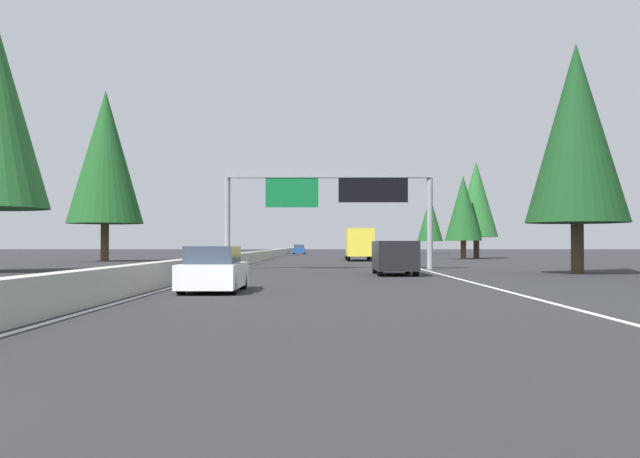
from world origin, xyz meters
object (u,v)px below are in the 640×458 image
(conifer_right_mid, at_px, (463,208))
(conifer_left_mid, at_px, (105,157))
(conifer_right_far, at_px, (476,199))
(sedan_near_center, at_px, (214,270))
(sign_gantry_overhead, at_px, (331,190))
(minivan_mid_center, at_px, (394,256))
(sedan_mid_right, at_px, (299,250))
(conifer_right_near, at_px, (577,133))
(conifer_right_distant, at_px, (430,219))
(box_truck_mid_left, at_px, (359,243))

(conifer_right_mid, bearing_deg, conifer_left_mid, 107.44)
(conifer_right_far, bearing_deg, sedan_near_center, 160.35)
(sign_gantry_overhead, distance_m, minivan_mid_center, 9.37)
(sedan_near_center, xyz_separation_m, conifer_left_mid, (42.05, 16.07, 8.66))
(sedan_mid_right, bearing_deg, conifer_right_mid, -154.49)
(sedan_near_center, xyz_separation_m, minivan_mid_center, (13.03, -7.08, 0.27))
(conifer_right_near, bearing_deg, conifer_right_far, -4.43)
(sedan_near_center, distance_m, conifer_right_distant, 94.32)
(minivan_mid_center, bearing_deg, conifer_left_mid, 38.58)
(minivan_mid_center, distance_m, box_truck_mid_left, 32.12)
(conifer_right_mid, xyz_separation_m, conifer_left_mid, (-10.68, 34.00, 4.08))
(sedan_mid_right, bearing_deg, sign_gantry_overhead, -176.41)
(conifer_right_near, bearing_deg, box_truck_mid_left, 17.87)
(box_truck_mid_left, relative_size, conifer_right_mid, 0.98)
(conifer_right_near, distance_m, conifer_right_far, 41.30)
(sedan_near_center, distance_m, box_truck_mid_left, 45.66)
(sign_gantry_overhead, bearing_deg, conifer_right_distant, -12.75)
(conifer_right_far, xyz_separation_m, conifer_right_distant, (36.39, -0.21, -0.83))
(minivan_mid_center, xyz_separation_m, conifer_right_far, (42.60, -12.79, 5.41))
(sign_gantry_overhead, height_order, conifer_right_near, conifer_right_near)
(box_truck_mid_left, relative_size, conifer_right_far, 0.81)
(box_truck_mid_left, xyz_separation_m, conifer_right_far, (10.49, -13.07, 4.75))
(minivan_mid_center, bearing_deg, conifer_right_distant, -9.34)
(minivan_mid_center, height_order, conifer_right_far, conifer_right_far)
(sedan_near_center, height_order, sedan_mid_right, same)
(sedan_mid_right, bearing_deg, conifer_right_near, -167.44)
(sedan_near_center, distance_m, minivan_mid_center, 14.83)
(sign_gantry_overhead, distance_m, conifer_right_far, 38.14)
(conifer_right_far, bearing_deg, sign_gantry_overhead, 155.39)
(conifer_right_far, xyz_separation_m, conifer_left_mid, (-13.59, 35.93, 2.98))
(conifer_right_mid, relative_size, conifer_right_distant, 0.95)
(minivan_mid_center, bearing_deg, conifer_right_near, -81.47)
(box_truck_mid_left, bearing_deg, conifer_right_mid, -55.73)
(sign_gantry_overhead, relative_size, conifer_right_near, 1.06)
(box_truck_mid_left, distance_m, conifer_right_distant, 48.89)
(minivan_mid_center, relative_size, conifer_right_mid, 0.58)
(sedan_mid_right, xyz_separation_m, conifer_right_distant, (0.88, -20.48, 4.85))
(sedan_near_center, bearing_deg, sign_gantry_overhead, -10.78)
(box_truck_mid_left, bearing_deg, sedan_near_center, 171.44)
(sedan_near_center, bearing_deg, conifer_right_mid, -18.78)
(sedan_mid_right, relative_size, conifer_right_mid, 0.51)
(minivan_mid_center, xyz_separation_m, conifer_right_distant, (79.00, -13.00, 4.58))
(minivan_mid_center, bearing_deg, sedan_mid_right, 5.47)
(conifer_left_mid, bearing_deg, sedan_near_center, -159.09)
(minivan_mid_center, distance_m, conifer_left_mid, 38.05)
(minivan_mid_center, xyz_separation_m, sedan_mid_right, (78.12, 7.48, -0.27))
(conifer_right_far, bearing_deg, conifer_right_near, 175.57)
(sedan_near_center, height_order, box_truck_mid_left, box_truck_mid_left)
(sign_gantry_overhead, distance_m, sedan_near_center, 21.76)
(sign_gantry_overhead, bearing_deg, conifer_left_mid, 43.61)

